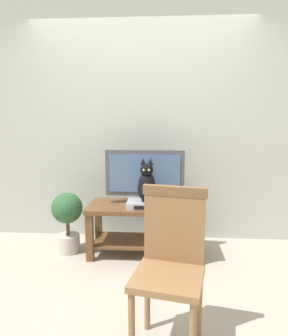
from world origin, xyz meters
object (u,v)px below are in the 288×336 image
Objects in this scene: tv_stand at (144,220)px; media_box at (147,204)px; cat at (147,185)px; potted_plant at (67,217)px; wooden_chair at (171,257)px; tv at (145,175)px; book_stack at (183,201)px.

tv_stand is 2.94× the size of media_box.
potted_plant is at bearing 174.40° from cat.
media_box is 1.24m from wooden_chair.
cat is 0.44× the size of wooden_chair.
tv is 0.81× the size of wooden_chair.
cat is at bearing -70.69° from tv_stand.
wooden_chair is at bearing -79.69° from cat.
potted_plant reaches higher than book_stack.
tv is 0.30m from media_box.
tv_stand is 1.42× the size of tv.
media_box is at bearing -77.60° from tv.
tv reaches higher than book_stack.
potted_plant is at bearing 129.62° from wooden_chair.
media_box is at bearing -4.47° from potted_plant.
tv is at bearing 5.34° from potted_plant.
tv is 2.07× the size of media_box.
potted_plant is (-1.21, -0.03, -0.18)m from book_stack.
tv_stand is 2.65× the size of cat.
potted_plant is (-1.07, 1.29, -0.20)m from wooden_chair.
wooden_chair is 4.11× the size of book_stack.
tv is at bearing 102.40° from media_box.
tv_stand is 1.80× the size of potted_plant.
book_stack is (0.40, 0.02, 0.21)m from tv_stand.
wooden_chair is at bearing -96.36° from book_stack.
tv is 1.41m from wooden_chair.
wooden_chair is at bearing -50.38° from potted_plant.
media_box is 0.61× the size of potted_plant.
media_box is at bearing -67.50° from tv_stand.
wooden_chair reaches higher than tv_stand.
cat reaches higher than book_stack.
tv is 1.26× the size of potted_plant.
tv reaches higher than tv_stand.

